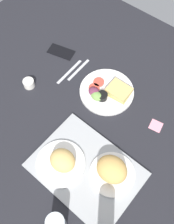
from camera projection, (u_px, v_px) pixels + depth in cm
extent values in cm
cube|color=black|center=(94.00, 115.00, 127.21)|extent=(190.00, 150.00, 3.00)
cube|color=#9EA0A3|center=(86.00, 170.00, 112.08)|extent=(45.89, 34.22, 1.60)
cylinder|color=white|center=(112.00, 174.00, 109.65)|extent=(19.30, 19.30, 1.40)
ellipsoid|color=tan|center=(112.00, 169.00, 105.44)|extent=(13.05, 11.27, 8.89)
cylinder|color=white|center=(61.00, 163.00, 111.87)|extent=(21.15, 21.15, 1.40)
ellipsoid|color=#DBB266|center=(63.00, 160.00, 107.87)|extent=(11.19, 9.66, 7.63)
cylinder|color=white|center=(107.00, 91.00, 131.05)|extent=(27.20, 27.20, 1.60)
cube|color=tan|center=(119.00, 92.00, 129.02)|extent=(11.81, 10.01, 1.40)
cube|color=#B2C66B|center=(119.00, 91.00, 127.97)|extent=(11.36, 9.45, 1.00)
cube|color=#DBB266|center=(119.00, 90.00, 126.91)|extent=(11.11, 9.13, 1.40)
cylinder|color=#D14738|center=(99.00, 82.00, 132.31)|extent=(5.60, 5.60, 0.80)
cylinder|color=#D14738|center=(94.00, 88.00, 130.57)|extent=(5.60, 5.60, 0.80)
cylinder|color=black|center=(102.00, 96.00, 127.06)|extent=(5.20, 5.20, 3.00)
cylinder|color=#EFEACC|center=(102.00, 95.00, 126.09)|extent=(4.26, 4.26, 0.60)
ellipsoid|color=#729E4C|center=(97.00, 96.00, 126.74)|extent=(6.00, 4.80, 3.60)
ellipsoid|color=#6B2D47|center=(94.00, 92.00, 127.87)|extent=(6.00, 4.80, 3.60)
cylinder|color=silver|center=(57.00, 224.00, 96.33)|extent=(6.95, 6.95, 13.54)
cylinder|color=silver|center=(29.00, 83.00, 131.94)|extent=(5.60, 5.60, 4.00)
cube|color=#B7B7BC|center=(79.00, 70.00, 138.20)|extent=(1.50, 17.01, 0.50)
cube|color=#B7B7BC|center=(69.00, 72.00, 137.60)|extent=(1.56, 19.01, 0.50)
cube|color=black|center=(61.00, 51.00, 143.97)|extent=(15.72, 10.50, 0.80)
cube|color=pink|center=(156.00, 126.00, 122.83)|extent=(6.47, 6.47, 0.12)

